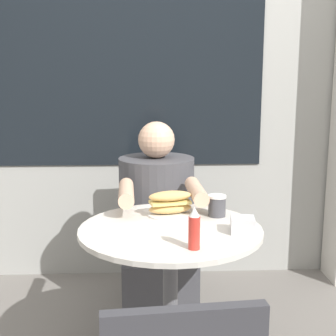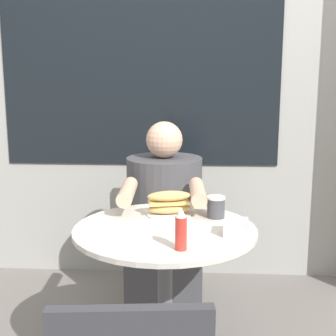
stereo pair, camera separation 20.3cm
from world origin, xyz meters
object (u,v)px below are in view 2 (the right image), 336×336
Objects in this scene: sandwich_on_plate at (169,204)px; cafe_table at (165,274)px; diner_chair at (167,214)px; condiment_bottle at (181,230)px; drink_cup at (216,207)px; seated_diner at (164,243)px.

cafe_table is at bearing -92.48° from sandwich_on_plate.
condiment_bottle is at bearing 93.31° from diner_chair.
cafe_table is 0.86× the size of diner_chair.
condiment_bottle is (0.12, -1.16, 0.30)m from diner_chair.
sandwich_on_plate reaches higher than drink_cup.
drink_cup reaches higher than cafe_table.
diner_chair reaches higher than drink_cup.
drink_cup is at bearing 105.70° from diner_chair.
diner_chair is 5.76× the size of condiment_bottle.
diner_chair is 1.21m from condiment_bottle.
drink_cup is (0.25, -0.42, 0.32)m from seated_diner.
cafe_table is 0.93m from diner_chair.
drink_cup is 0.41m from condiment_bottle.
cafe_table is 0.67× the size of seated_diner.
cafe_table is 0.58m from seated_diner.
seated_diner is 0.58m from drink_cup.
condiment_bottle reaches higher than drink_cup.
drink_cup is (0.21, 0.15, 0.24)m from cafe_table.
cafe_table is 0.30m from sandwich_on_plate.
sandwich_on_plate is 1.33× the size of condiment_bottle.
condiment_bottle is (0.11, -0.81, 0.35)m from seated_diner.
seated_diner is at bearing 120.53° from drink_cup.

